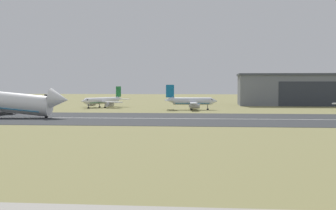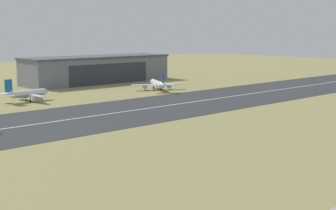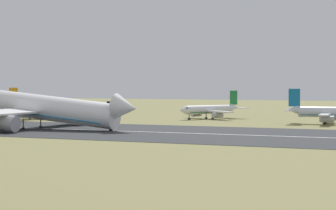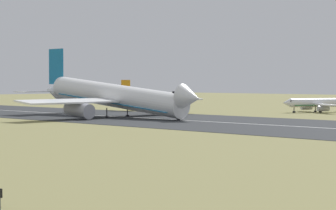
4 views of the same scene
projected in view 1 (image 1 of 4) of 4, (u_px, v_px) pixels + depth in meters
name	position (u px, v px, depth m)	size (l,w,h in m)	color
ground_plane	(266.00, 153.00, 66.29)	(714.62, 714.62, 0.00)	olive
runway_strip	(240.00, 119.00, 129.02)	(474.62, 46.77, 0.06)	#2B2D30
runway_centreline	(240.00, 119.00, 129.02)	(427.16, 0.70, 0.01)	silver
hangar_building	(330.00, 89.00, 210.01)	(82.65, 23.97, 14.28)	slate
airplane_parked_west	(191.00, 101.00, 174.88)	(20.17, 20.55, 9.37)	silver
airplane_parked_east	(103.00, 101.00, 191.01)	(20.53, 22.57, 8.60)	white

